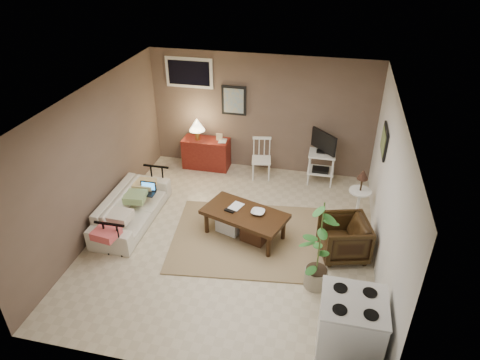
% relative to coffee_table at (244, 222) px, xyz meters
% --- Properties ---
extents(floor, '(5.00, 5.00, 0.00)m').
position_rel_coffee_table_xyz_m(floor, '(-0.17, -0.12, -0.28)').
color(floor, '#C1B293').
rests_on(floor, ground).
extents(art_back, '(0.50, 0.03, 0.60)m').
position_rel_coffee_table_xyz_m(art_back, '(-0.72, 2.36, 1.17)').
color(art_back, black).
extents(art_right, '(0.03, 0.60, 0.45)m').
position_rel_coffee_table_xyz_m(art_right, '(2.05, 0.93, 1.24)').
color(art_right, black).
extents(window, '(0.96, 0.03, 0.60)m').
position_rel_coffee_table_xyz_m(window, '(-1.62, 2.36, 1.67)').
color(window, white).
extents(rug, '(2.65, 2.23, 0.02)m').
position_rel_coffee_table_xyz_m(rug, '(0.07, -0.06, -0.27)').
color(rug, '#937755').
rests_on(rug, floor).
extents(coffee_table, '(1.49, 1.09, 0.51)m').
position_rel_coffee_table_xyz_m(coffee_table, '(0.00, 0.00, 0.00)').
color(coffee_table, '#311E0D').
rests_on(coffee_table, floor).
extents(sofa, '(0.54, 1.86, 0.73)m').
position_rel_coffee_table_xyz_m(sofa, '(-1.97, -0.01, 0.08)').
color(sofa, beige).
rests_on(sofa, floor).
extents(sofa_pillows, '(0.36, 1.77, 0.12)m').
position_rel_coffee_table_xyz_m(sofa_pillows, '(-1.93, -0.22, 0.16)').
color(sofa_pillows, beige).
rests_on(sofa_pillows, sofa).
extents(sofa_end_rails, '(0.50, 1.86, 0.62)m').
position_rel_coffee_table_xyz_m(sofa_end_rails, '(-1.87, -0.01, 0.03)').
color(sofa_end_rails, black).
rests_on(sofa_end_rails, floor).
extents(laptop, '(0.29, 0.21, 0.19)m').
position_rel_coffee_table_xyz_m(laptop, '(-1.79, 0.31, 0.19)').
color(laptop, black).
rests_on(laptop, sofa).
extents(red_console, '(0.96, 0.43, 1.11)m').
position_rel_coffee_table_xyz_m(red_console, '(-1.29, 2.14, 0.10)').
color(red_console, maroon).
rests_on(red_console, floor).
extents(spindle_chair, '(0.43, 0.43, 0.82)m').
position_rel_coffee_table_xyz_m(spindle_chair, '(-0.07, 1.99, 0.10)').
color(spindle_chair, white).
rests_on(spindle_chair, floor).
extents(tv_stand, '(0.51, 0.50, 1.09)m').
position_rel_coffee_table_xyz_m(tv_stand, '(1.11, 2.03, 0.29)').
color(tv_stand, white).
rests_on(tv_stand, floor).
extents(side_table, '(0.37, 0.37, 0.99)m').
position_rel_coffee_table_xyz_m(side_table, '(1.81, 0.88, 0.33)').
color(side_table, white).
rests_on(side_table, floor).
extents(armchair, '(0.81, 0.84, 0.71)m').
position_rel_coffee_table_xyz_m(armchair, '(1.58, -0.12, 0.07)').
color(armchair, black).
rests_on(armchair, floor).
extents(potted_plant, '(0.36, 0.36, 1.45)m').
position_rel_coffee_table_xyz_m(potted_plant, '(1.23, -0.88, 0.49)').
color(potted_plant, gray).
rests_on(potted_plant, floor).
extents(stove, '(0.72, 0.67, 0.95)m').
position_rel_coffee_table_xyz_m(stove, '(1.66, -2.01, 0.19)').
color(stove, silver).
rests_on(stove, floor).
extents(bowl, '(0.22, 0.07, 0.22)m').
position_rel_coffee_table_xyz_m(bowl, '(0.22, 0.01, 0.31)').
color(bowl, '#311E0D').
rests_on(bowl, coffee_table).
extents(book_table, '(0.18, 0.08, 0.25)m').
position_rel_coffee_table_xyz_m(book_table, '(-0.25, 0.15, 0.32)').
color(book_table, '#311E0D').
rests_on(book_table, coffee_table).
extents(book_console, '(0.16, 0.03, 0.22)m').
position_rel_coffee_table_xyz_m(book_console, '(-0.99, 2.13, 0.46)').
color(book_console, '#311E0D').
rests_on(book_console, red_console).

